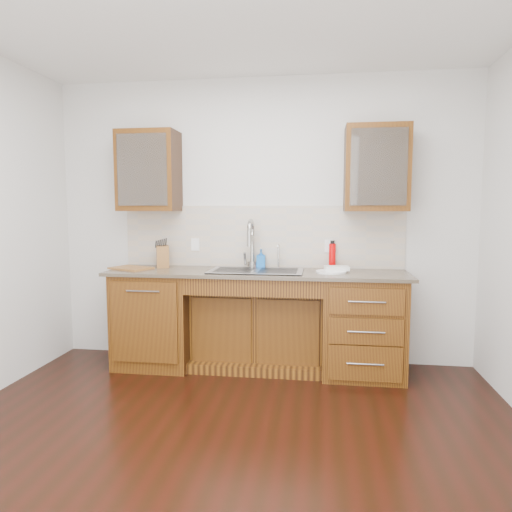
# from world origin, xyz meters

# --- Properties ---
(ground) EXTENTS (4.00, 3.50, 0.10)m
(ground) POSITION_xyz_m (0.00, 0.00, -0.05)
(ground) COLOR black
(wall_back) EXTENTS (4.00, 0.10, 2.70)m
(wall_back) POSITION_xyz_m (0.00, 1.80, 1.35)
(wall_back) COLOR silver
(wall_back) RESTS_ON ground
(wall_front) EXTENTS (4.00, 0.10, 2.70)m
(wall_front) POSITION_xyz_m (0.00, -1.80, 1.35)
(wall_front) COLOR silver
(wall_front) RESTS_ON ground
(base_cabinet_left) EXTENTS (0.70, 0.62, 0.88)m
(base_cabinet_left) POSITION_xyz_m (-0.95, 1.44, 0.44)
(base_cabinet_left) COLOR #593014
(base_cabinet_left) RESTS_ON ground
(base_cabinet_center) EXTENTS (1.20, 0.44, 0.70)m
(base_cabinet_center) POSITION_xyz_m (0.00, 1.53, 0.35)
(base_cabinet_center) COLOR #593014
(base_cabinet_center) RESTS_ON ground
(base_cabinet_right) EXTENTS (0.70, 0.62, 0.88)m
(base_cabinet_right) POSITION_xyz_m (0.95, 1.44, 0.44)
(base_cabinet_right) COLOR #593014
(base_cabinet_right) RESTS_ON ground
(countertop) EXTENTS (2.70, 0.65, 0.03)m
(countertop) POSITION_xyz_m (0.00, 1.43, 0.90)
(countertop) COLOR #84705B
(countertop) RESTS_ON base_cabinet_left
(backsplash) EXTENTS (2.70, 0.02, 0.59)m
(backsplash) POSITION_xyz_m (0.00, 1.74, 1.21)
(backsplash) COLOR beige
(backsplash) RESTS_ON wall_back
(sink) EXTENTS (0.84, 0.46, 0.19)m
(sink) POSITION_xyz_m (0.00, 1.41, 0.83)
(sink) COLOR #9E9EA5
(sink) RESTS_ON countertop
(faucet) EXTENTS (0.04, 0.04, 0.40)m
(faucet) POSITION_xyz_m (-0.07, 1.64, 1.11)
(faucet) COLOR #999993
(faucet) RESTS_ON countertop
(filter_tap) EXTENTS (0.02, 0.02, 0.24)m
(filter_tap) POSITION_xyz_m (0.18, 1.65, 1.03)
(filter_tap) COLOR #999993
(filter_tap) RESTS_ON countertop
(upper_cabinet_left) EXTENTS (0.55, 0.34, 0.75)m
(upper_cabinet_left) POSITION_xyz_m (-1.05, 1.58, 1.83)
(upper_cabinet_left) COLOR #593014
(upper_cabinet_left) RESTS_ON wall_back
(upper_cabinet_right) EXTENTS (0.55, 0.34, 0.75)m
(upper_cabinet_right) POSITION_xyz_m (1.05, 1.58, 1.83)
(upper_cabinet_right) COLOR #593014
(upper_cabinet_right) RESTS_ON wall_back
(outlet_left) EXTENTS (0.08, 0.01, 0.12)m
(outlet_left) POSITION_xyz_m (-0.65, 1.73, 1.12)
(outlet_left) COLOR white
(outlet_left) RESTS_ON backsplash
(outlet_right) EXTENTS (0.08, 0.01, 0.12)m
(outlet_right) POSITION_xyz_m (0.65, 1.73, 1.12)
(outlet_right) COLOR white
(outlet_right) RESTS_ON backsplash
(soap_bottle) EXTENTS (0.08, 0.09, 0.18)m
(soap_bottle) POSITION_xyz_m (0.01, 1.67, 1.00)
(soap_bottle) COLOR blue
(soap_bottle) RESTS_ON countertop
(water_bottle) EXTENTS (0.07, 0.07, 0.24)m
(water_bottle) POSITION_xyz_m (0.68, 1.68, 1.03)
(water_bottle) COLOR #D30002
(water_bottle) RESTS_ON countertop
(plate) EXTENTS (0.35, 0.35, 0.01)m
(plate) POSITION_xyz_m (0.67, 1.43, 0.92)
(plate) COLOR white
(plate) RESTS_ON countertop
(dish_towel) EXTENTS (0.23, 0.18, 0.03)m
(dish_towel) POSITION_xyz_m (0.72, 1.49, 0.94)
(dish_towel) COLOR white
(dish_towel) RESTS_ON plate
(knife_block) EXTENTS (0.17, 0.21, 0.21)m
(knife_block) POSITION_xyz_m (-0.94, 1.58, 1.01)
(knife_block) COLOR olive
(knife_block) RESTS_ON countertop
(cutting_board) EXTENTS (0.43, 0.38, 0.02)m
(cutting_board) POSITION_xyz_m (-1.18, 1.41, 0.92)
(cutting_board) COLOR olive
(cutting_board) RESTS_ON countertop
(cup_left_a) EXTENTS (0.15, 0.15, 0.11)m
(cup_left_a) POSITION_xyz_m (-1.12, 1.58, 1.78)
(cup_left_a) COLOR white
(cup_left_a) RESTS_ON upper_cabinet_left
(cup_left_b) EXTENTS (0.12, 0.12, 0.10)m
(cup_left_b) POSITION_xyz_m (-0.98, 1.58, 1.77)
(cup_left_b) COLOR white
(cup_left_b) RESTS_ON upper_cabinet_left
(cup_right_a) EXTENTS (0.17, 0.17, 0.10)m
(cup_right_a) POSITION_xyz_m (1.00, 1.58, 1.78)
(cup_right_a) COLOR white
(cup_right_a) RESTS_ON upper_cabinet_right
(cup_right_b) EXTENTS (0.12, 0.12, 0.10)m
(cup_right_b) POSITION_xyz_m (1.20, 1.58, 1.77)
(cup_right_b) COLOR white
(cup_right_b) RESTS_ON upper_cabinet_right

